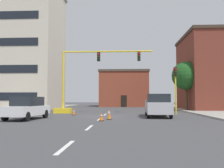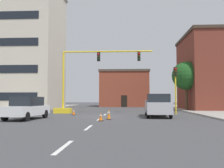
% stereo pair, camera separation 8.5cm
% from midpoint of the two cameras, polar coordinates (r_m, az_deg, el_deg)
% --- Properties ---
extents(ground_plane, '(160.00, 160.00, 0.00)m').
position_cam_midpoint_polar(ground_plane, '(22.37, -2.21, -7.46)').
color(ground_plane, '#424244').
extents(sidewalk_left, '(6.00, 56.00, 0.14)m').
position_cam_midpoint_polar(sidewalk_left, '(33.36, -22.01, -5.74)').
color(sidewalk_left, '#9E998E').
rests_on(sidewalk_left, ground_plane).
extents(sidewalk_right, '(6.00, 56.00, 0.14)m').
position_cam_midpoint_polar(sidewalk_right, '(31.87, 21.40, -5.87)').
color(sidewalk_right, '#9E998E').
rests_on(sidewalk_right, ground_plane).
extents(lane_stripe_seg_0, '(0.16, 2.40, 0.01)m').
position_cam_midpoint_polar(lane_stripe_seg_0, '(8.62, -10.94, -14.00)').
color(lane_stripe_seg_0, silver).
rests_on(lane_stripe_seg_0, ground_plane).
extents(lane_stripe_seg_1, '(0.16, 2.40, 0.01)m').
position_cam_midpoint_polar(lane_stripe_seg_1, '(13.96, -5.42, -9.92)').
color(lane_stripe_seg_1, silver).
rests_on(lane_stripe_seg_1, ground_plane).
extents(lane_stripe_seg_2, '(0.16, 2.40, 0.01)m').
position_cam_midpoint_polar(lane_stripe_seg_2, '(19.39, -3.02, -8.08)').
color(lane_stripe_seg_2, silver).
rests_on(lane_stripe_seg_2, ground_plane).
extents(lane_stripe_seg_3, '(0.16, 2.40, 0.01)m').
position_cam_midpoint_polar(lane_stripe_seg_3, '(24.86, -1.68, -7.03)').
color(lane_stripe_seg_3, silver).
rests_on(lane_stripe_seg_3, ground_plane).
extents(lane_stripe_seg_4, '(0.16, 2.40, 0.01)m').
position_cam_midpoint_polar(lane_stripe_seg_4, '(30.33, -0.83, -6.37)').
color(lane_stripe_seg_4, silver).
rests_on(lane_stripe_seg_4, ground_plane).
extents(building_tall_left, '(15.62, 10.44, 19.04)m').
position_cam_midpoint_polar(building_tall_left, '(42.72, -22.33, 7.60)').
color(building_tall_left, beige).
rests_on(building_tall_left, ground_plane).
extents(building_brick_center, '(9.80, 9.01, 7.16)m').
position_cam_midpoint_polar(building_brick_center, '(51.07, 2.71, -1.11)').
color(building_brick_center, brown).
rests_on(building_brick_center, ground_plane).
extents(traffic_signal_gantry, '(10.69, 1.20, 6.83)m').
position_cam_midpoint_polar(traffic_signal_gantry, '(27.43, -8.30, -1.77)').
color(traffic_signal_gantry, yellow).
rests_on(traffic_signal_gantry, ground_plane).
extents(traffic_light_pole_right, '(0.32, 0.47, 4.80)m').
position_cam_midpoint_polar(traffic_light_pole_right, '(26.04, 14.28, 1.00)').
color(traffic_light_pole_right, yellow).
rests_on(traffic_light_pole_right, ground_plane).
extents(tree_right_mid, '(3.64, 3.64, 6.36)m').
position_cam_midpoint_polar(tree_right_mid, '(33.29, 16.57, 1.81)').
color(tree_right_mid, '#4C3823').
rests_on(tree_right_mid, ground_plane).
extents(pickup_truck_silver, '(2.23, 5.48, 1.99)m').
position_cam_midpoint_polar(pickup_truck_silver, '(22.20, 10.31, -4.92)').
color(pickup_truck_silver, '#BCBCC1').
rests_on(pickup_truck_silver, ground_plane).
extents(sedan_white_near_left, '(2.32, 4.67, 1.74)m').
position_cam_midpoint_polar(sedan_white_near_left, '(20.20, -19.04, -5.20)').
color(sedan_white_near_left, white).
rests_on(sedan_white_near_left, ground_plane).
extents(traffic_cone_roadside_a, '(0.36, 0.36, 0.78)m').
position_cam_midpoint_polar(traffic_cone_roadside_a, '(19.17, -0.79, -6.99)').
color(traffic_cone_roadside_a, black).
rests_on(traffic_cone_roadside_a, ground_plane).
extents(traffic_cone_roadside_b, '(0.36, 0.36, 0.60)m').
position_cam_midpoint_polar(traffic_cone_roadside_b, '(17.93, -2.63, -7.53)').
color(traffic_cone_roadside_b, black).
rests_on(traffic_cone_roadside_b, ground_plane).
extents(traffic_cone_roadside_c, '(0.36, 0.36, 0.59)m').
position_cam_midpoint_polar(traffic_cone_roadside_c, '(24.56, -8.88, -6.37)').
color(traffic_cone_roadside_c, black).
rests_on(traffic_cone_roadside_c, ground_plane).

